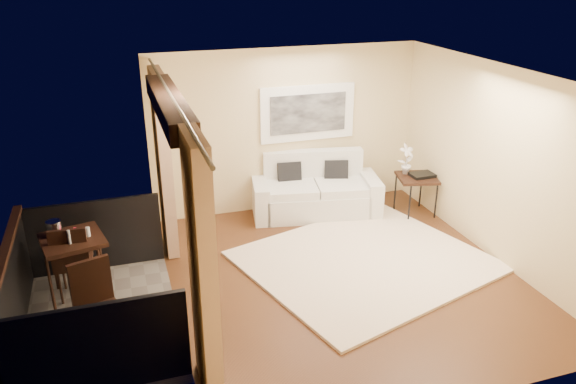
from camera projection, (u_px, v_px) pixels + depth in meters
floor at (343, 276)px, 7.58m from camera, size 5.00×5.00×0.00m
room_shell at (169, 105)px, 6.00m from camera, size 5.00×6.40×5.00m
balcony at (84, 309)px, 6.57m from camera, size 1.81×2.60×1.17m
curtains at (179, 206)px, 6.47m from camera, size 0.16×4.80×2.64m
artwork at (308, 113)px, 9.22m from camera, size 1.62×0.07×0.92m
rug at (365, 261)px, 7.92m from camera, size 3.78×3.51×0.04m
sofa at (315, 192)px, 9.39m from camera, size 2.21×1.26×1.00m
side_table at (417, 180)px, 9.21m from camera, size 0.74×0.74×0.67m
tray at (422, 175)px, 9.19m from camera, size 0.39×0.29×0.05m
orchid at (406, 159)px, 9.21m from camera, size 0.30×0.23×0.51m
bistro_table at (73, 244)px, 6.84m from camera, size 0.85×0.85×0.83m
balcony_chair_far at (72, 257)px, 6.86m from camera, size 0.46×0.47×1.01m
balcony_chair_near at (95, 299)px, 6.01m from camera, size 0.56×0.56×1.02m
ice_bucket at (54, 229)px, 6.82m from camera, size 0.18×0.18×0.20m
candle at (75, 231)px, 6.90m from camera, size 0.06×0.06×0.07m
vase at (69, 237)px, 6.63m from camera, size 0.04×0.04×0.18m
glass_a at (79, 236)px, 6.73m from camera, size 0.06×0.06×0.12m
glass_b at (88, 232)px, 6.82m from camera, size 0.06×0.06×0.12m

